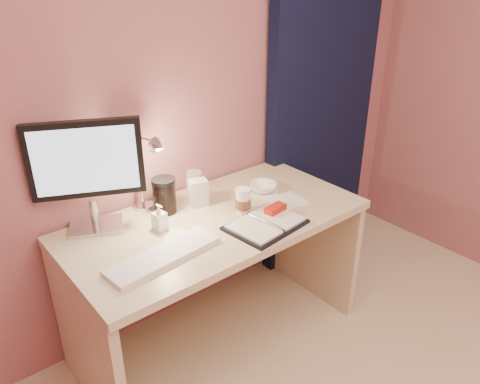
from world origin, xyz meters
TOP-DOWN VIEW (x-y plane):
  - room at (0.95, 1.69)m, footprint 3.50×3.50m
  - desk at (0.00, 1.45)m, footprint 1.40×0.70m
  - monitor at (-0.47, 1.64)m, footprint 0.44×0.25m
  - keyboard at (-0.36, 1.25)m, footprint 0.50×0.19m
  - planner at (0.14, 1.18)m, footprint 0.36×0.29m
  - paper_a at (0.35, 1.43)m, footprint 0.19×0.19m
  - paper_b at (0.38, 1.29)m, footprint 0.18×0.18m
  - paper_c at (-0.22, 1.33)m, footprint 0.19×0.19m
  - coffee_cup at (0.13, 1.34)m, footprint 0.08×0.08m
  - clear_cup at (0.04, 1.62)m, footprint 0.08×0.08m
  - bowl at (0.36, 1.45)m, footprint 0.15×0.15m
  - lotion_bottle at (-0.25, 1.46)m, footprint 0.06×0.06m
  - dark_jar at (-0.15, 1.58)m, footprint 0.11×0.11m
  - product_box at (0.01, 1.54)m, footprint 0.10×0.09m
  - desk_lamp at (-0.22, 1.59)m, footprint 0.10×0.24m

SIDE VIEW (x-z plane):
  - desk at x=0.00m, z-range 0.14..0.87m
  - paper_a at x=0.35m, z-range 0.73..0.73m
  - paper_c at x=-0.22m, z-range 0.73..0.73m
  - paper_b at x=0.38m, z-range 0.73..0.73m
  - keyboard at x=-0.36m, z-range 0.73..0.75m
  - planner at x=0.14m, z-range 0.72..0.77m
  - bowl at x=0.36m, z-range 0.73..0.77m
  - coffee_cup at x=0.13m, z-range 0.73..0.85m
  - lotion_bottle at x=-0.25m, z-range 0.73..0.85m
  - product_box at x=0.01m, z-range 0.73..0.86m
  - clear_cup at x=0.04m, z-range 0.73..0.87m
  - dark_jar at x=-0.15m, z-range 0.73..0.88m
  - desk_lamp at x=-0.22m, z-range 0.78..1.17m
  - monitor at x=-0.47m, z-range 0.78..1.28m
  - room at x=0.95m, z-range -0.61..2.89m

